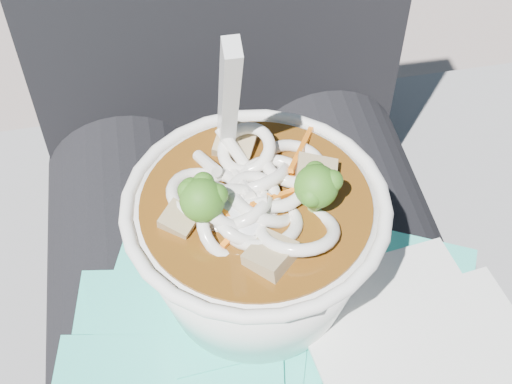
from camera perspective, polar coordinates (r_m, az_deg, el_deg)
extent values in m
cube|color=slate|center=(0.92, -1.10, -13.35)|extent=(1.01, 0.52, 0.42)
cylinder|color=black|center=(0.60, -8.95, -14.64)|extent=(0.15, 0.48, 0.15)
cylinder|color=black|center=(0.62, 10.33, -11.61)|extent=(0.15, 0.48, 0.15)
cube|color=#2FC4AE|center=(0.53, 7.07, -9.34)|extent=(0.23, 0.23, 0.00)
cube|color=#2FC4AE|center=(0.51, -6.36, -13.36)|extent=(0.17, 0.18, 0.00)
cube|color=#2FC4AE|center=(0.51, -4.22, -12.82)|extent=(0.16, 0.18, 0.00)
cube|color=#2FC4AE|center=(0.52, -0.66, -10.43)|extent=(0.14, 0.11, 0.00)
cube|color=#2FC4AE|center=(0.51, -1.47, -12.66)|extent=(0.19, 0.20, 0.00)
cube|color=#2FC4AE|center=(0.50, -4.92, -13.60)|extent=(0.20, 0.22, 0.00)
cube|color=#2FC4AE|center=(0.52, -0.64, -8.75)|extent=(0.13, 0.10, 0.00)
cube|color=silver|center=(0.50, 15.11, -14.19)|extent=(0.16, 0.16, 0.00)
cube|color=silver|center=(0.51, 11.45, -10.98)|extent=(0.14, 0.14, 0.00)
torus|color=white|center=(0.45, 0.00, -1.00)|extent=(0.17, 0.17, 0.01)
cylinder|color=#4F2C0B|center=(0.45, 0.00, -1.24)|extent=(0.15, 0.15, 0.01)
torus|color=white|center=(0.44, -2.43, -1.22)|extent=(0.06, 0.06, 0.04)
torus|color=white|center=(0.46, -3.35, -0.03)|extent=(0.04, 0.04, 0.03)
torus|color=white|center=(0.44, -1.12, -1.48)|extent=(0.06, 0.05, 0.04)
torus|color=white|center=(0.44, 0.44, -2.53)|extent=(0.05, 0.05, 0.02)
torus|color=white|center=(0.43, 3.32, -3.04)|extent=(0.07, 0.07, 0.03)
torus|color=white|center=(0.45, -4.08, -0.39)|extent=(0.06, 0.06, 0.02)
torus|color=white|center=(0.44, -1.02, -2.39)|extent=(0.06, 0.06, 0.03)
torus|color=white|center=(0.43, -1.43, -2.60)|extent=(0.07, 0.07, 0.03)
torus|color=white|center=(0.45, 0.41, -1.05)|extent=(0.05, 0.06, 0.04)
torus|color=white|center=(0.45, 1.40, 0.73)|extent=(0.07, 0.07, 0.01)
torus|color=white|center=(0.47, 2.98, 2.29)|extent=(0.06, 0.06, 0.02)
torus|color=white|center=(0.45, -1.75, -0.94)|extent=(0.06, 0.06, 0.02)
torus|color=white|center=(0.47, -0.79, 3.45)|extent=(0.05, 0.05, 0.03)
torus|color=white|center=(0.46, 0.05, 1.14)|extent=(0.05, 0.04, 0.04)
torus|color=white|center=(0.44, -0.22, -0.23)|extent=(0.05, 0.05, 0.01)
cylinder|color=white|center=(0.44, -0.86, -1.16)|extent=(0.03, 0.01, 0.02)
cylinder|color=white|center=(0.45, -1.24, 0.84)|extent=(0.01, 0.04, 0.02)
cylinder|color=white|center=(0.46, -3.92, 2.29)|extent=(0.02, 0.03, 0.02)
cylinder|color=white|center=(0.47, -1.37, 2.88)|extent=(0.03, 0.04, 0.03)
cylinder|color=#6F9C4B|center=(0.44, 4.75, -0.57)|extent=(0.01, 0.01, 0.02)
sphere|color=#225B14|center=(0.43, 4.85, 0.46)|extent=(0.03, 0.03, 0.03)
sphere|color=#225B14|center=(0.44, 4.76, 1.62)|extent=(0.01, 0.01, 0.01)
sphere|color=#225B14|center=(0.43, 4.43, -0.34)|extent=(0.01, 0.01, 0.01)
sphere|color=#225B14|center=(0.43, 6.09, 0.91)|extent=(0.01, 0.01, 0.01)
sphere|color=#225B14|center=(0.44, 4.75, 1.36)|extent=(0.01, 0.01, 0.01)
cylinder|color=#6F9C4B|center=(0.43, -4.24, -1.67)|extent=(0.01, 0.01, 0.02)
sphere|color=#225B14|center=(0.42, -4.33, -0.65)|extent=(0.03, 0.03, 0.03)
sphere|color=#225B14|center=(0.42, -3.13, -0.21)|extent=(0.01, 0.01, 0.01)
sphere|color=#225B14|center=(0.43, -5.40, 0.12)|extent=(0.01, 0.01, 0.01)
sphere|color=#225B14|center=(0.43, -4.23, 0.73)|extent=(0.01, 0.01, 0.01)
sphere|color=#225B14|center=(0.43, -5.24, 0.28)|extent=(0.01, 0.01, 0.01)
cube|color=orange|center=(0.43, -1.09, -2.53)|extent=(0.03, 0.02, 0.02)
cube|color=orange|center=(0.44, -3.26, -0.77)|extent=(0.03, 0.03, 0.01)
cube|color=orange|center=(0.46, 0.53, 0.85)|extent=(0.05, 0.01, 0.01)
cube|color=orange|center=(0.47, 3.67, 3.49)|extent=(0.03, 0.05, 0.02)
cube|color=orange|center=(0.44, 1.71, -0.39)|extent=(0.04, 0.02, 0.01)
cube|color=orange|center=(0.43, -0.76, -2.30)|extent=(0.04, 0.03, 0.01)
cube|color=#8F7651|center=(0.46, 4.71, 1.19)|extent=(0.03, 0.03, 0.02)
cube|color=#8F7651|center=(0.48, -1.66, 3.88)|extent=(0.03, 0.04, 0.02)
cube|color=#8F7651|center=(0.44, -6.14, -2.34)|extent=(0.03, 0.03, 0.02)
cube|color=#8F7651|center=(0.42, 1.23, -5.32)|extent=(0.04, 0.04, 0.02)
ellipsoid|color=silver|center=(0.44, -1.14, -1.67)|extent=(0.03, 0.04, 0.01)
cube|color=silver|center=(0.43, -2.22, 7.20)|extent=(0.01, 0.06, 0.13)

